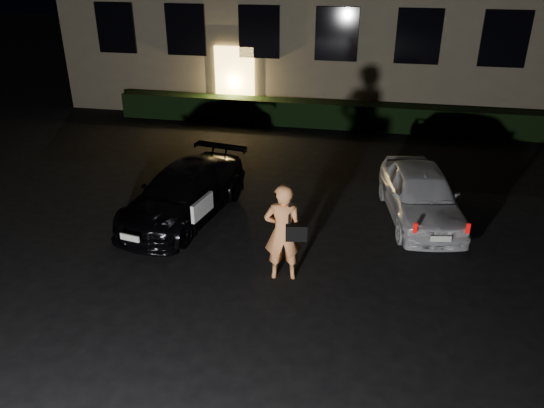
# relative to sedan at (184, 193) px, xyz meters

# --- Properties ---
(ground) EXTENTS (80.00, 80.00, 0.00)m
(ground) POSITION_rel_sedan_xyz_m (2.59, -3.07, -0.58)
(ground) COLOR black
(ground) RESTS_ON ground
(hedge) EXTENTS (15.00, 0.70, 0.85)m
(hedge) POSITION_rel_sedan_xyz_m (2.59, 7.43, -0.15)
(hedge) COLOR black
(hedge) RESTS_ON ground
(sedan) EXTENTS (2.31, 4.21, 1.16)m
(sedan) POSITION_rel_sedan_xyz_m (0.00, 0.00, 0.00)
(sedan) COLOR black
(sedan) RESTS_ON ground
(hatch) EXTENTS (2.05, 3.77, 1.22)m
(hatch) POSITION_rel_sedan_xyz_m (5.20, 0.93, 0.03)
(hatch) COLOR white
(hatch) RESTS_ON ground
(man) EXTENTS (0.84, 0.57, 1.88)m
(man) POSITION_rel_sedan_xyz_m (2.63, -2.01, 0.37)
(man) COLOR #FF9A56
(man) RESTS_ON ground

